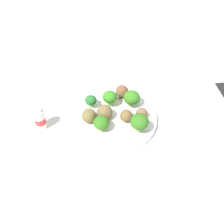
% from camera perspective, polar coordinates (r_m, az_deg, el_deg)
% --- Properties ---
extents(ground_plane, '(4.00, 4.00, 0.00)m').
position_cam_1_polar(ground_plane, '(0.91, -0.00, -1.61)').
color(ground_plane, silver).
extents(plate, '(0.28, 0.28, 0.02)m').
position_cam_1_polar(plate, '(0.90, -0.00, -1.26)').
color(plate, white).
rests_on(plate, ground_plane).
extents(broccoli_floret_front_right, '(0.05, 0.05, 0.05)m').
position_cam_1_polar(broccoli_floret_front_right, '(0.91, 3.93, 2.85)').
color(broccoli_floret_front_right, '#9BBF84').
rests_on(broccoli_floret_front_right, plate).
extents(broccoli_floret_center, '(0.05, 0.05, 0.05)m').
position_cam_1_polar(broccoli_floret_center, '(0.84, -2.14, -2.15)').
color(broccoli_floret_center, '#ADCD6C').
rests_on(broccoli_floret_center, plate).
extents(broccoli_floret_mid_right, '(0.05, 0.05, 0.06)m').
position_cam_1_polar(broccoli_floret_mid_right, '(0.83, 5.44, -1.95)').
color(broccoli_floret_mid_right, '#90C584').
rests_on(broccoli_floret_mid_right, plate).
extents(broccoli_floret_near_rim, '(0.05, 0.05, 0.05)m').
position_cam_1_polar(broccoli_floret_near_rim, '(0.91, -0.44, 2.95)').
color(broccoli_floret_near_rim, '#8CCB72').
rests_on(broccoli_floret_near_rim, plate).
extents(broccoli_floret_front_left, '(0.04, 0.04, 0.04)m').
position_cam_1_polar(broccoli_floret_front_left, '(0.92, -4.21, 2.26)').
color(broccoli_floret_front_left, '#A5CF74').
rests_on(broccoli_floret_front_left, plate).
extents(meatball_front_right, '(0.04, 0.04, 0.04)m').
position_cam_1_polar(meatball_front_right, '(0.88, 5.89, -0.40)').
color(meatball_front_right, brown).
rests_on(meatball_front_right, plate).
extents(meatball_mid_right, '(0.04, 0.04, 0.04)m').
position_cam_1_polar(meatball_mid_right, '(0.87, 2.85, -0.75)').
color(meatball_mid_right, brown).
rests_on(meatball_mid_right, plate).
extents(meatball_far_rim, '(0.04, 0.04, 0.04)m').
position_cam_1_polar(meatball_far_rim, '(0.87, -4.56, -0.74)').
color(meatball_far_rim, brown).
rests_on(meatball_far_rim, plate).
extents(meatball_back_left, '(0.04, 0.04, 0.04)m').
position_cam_1_polar(meatball_back_left, '(0.95, 1.99, 4.11)').
color(meatball_back_left, brown).
rests_on(meatball_back_left, plate).
extents(meatball_near_rim, '(0.05, 0.05, 0.05)m').
position_cam_1_polar(meatball_near_rim, '(0.88, -1.49, -0.04)').
color(meatball_near_rim, brown).
rests_on(meatball_near_rim, plate).
extents(napkin, '(0.18, 0.13, 0.01)m').
position_cam_1_polar(napkin, '(0.94, 16.53, -2.00)').
color(napkin, white).
rests_on(napkin, ground_plane).
extents(fork, '(0.12, 0.02, 0.01)m').
position_cam_1_polar(fork, '(0.92, 16.38, -2.61)').
color(fork, silver).
rests_on(fork, napkin).
extents(knife, '(0.15, 0.02, 0.01)m').
position_cam_1_polar(knife, '(0.94, 15.93, -1.01)').
color(knife, silver).
rests_on(knife, napkin).
extents(yogurt_bottle, '(0.03, 0.03, 0.08)m').
position_cam_1_polar(yogurt_bottle, '(0.89, -14.10, -1.37)').
color(yogurt_bottle, white).
rests_on(yogurt_bottle, ground_plane).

